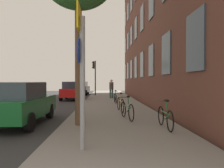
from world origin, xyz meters
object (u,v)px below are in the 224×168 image
Objects in this scene: pedestrian_0 at (111,87)px; car_1 at (73,90)px; sign_post at (81,67)px; car_2 at (80,88)px; traffic_light at (94,72)px; bicycle_0 at (165,117)px; car_0 at (20,103)px; bicycle_2 at (120,104)px; bicycle_3 at (115,98)px; bicycle_1 at (127,110)px.

pedestrian_0 is 3.49m from car_1.
sign_post is 0.82× the size of car_1.
pedestrian_0 reaches higher than car_2.
traffic_light is 17.19m from bicycle_0.
car_1 is (-4.80, 12.39, 0.35)m from bicycle_0.
bicycle_0 is 0.42× the size of car_0.
car_1 is (-2.28, 14.42, -1.15)m from sign_post.
bicycle_2 reaches higher than bicycle_0.
traffic_light is at bearing 98.47° from bicycle_2.
traffic_light is 2.21× the size of bicycle_3.
car_2 is (-1.85, 2.47, -1.87)m from traffic_light.
car_2 is at bearing 108.66° from bicycle_3.
traffic_light is at bearing 100.34° from bicycle_0.
car_0 is (-5.22, 1.40, 0.35)m from bicycle_0.
car_0 is 17.84m from car_2.
bicycle_0 is 1.00× the size of bicycle_3.
car_1 is (-1.74, -4.39, -1.88)m from traffic_light.
car_1 is (0.43, 10.98, 0.00)m from car_0.
car_2 is (-3.59, 6.67, -0.25)m from pedestrian_0.
sign_post is 4.33m from bicycle_1.
sign_post is at bearing -141.02° from bicycle_0.
bicycle_3 is 0.38× the size of car_2.
car_1 is 6.86m from car_2.
car_1 is at bearing -111.61° from traffic_light.
bicycle_0 is 5.42m from car_0.
bicycle_0 is 12.66m from pedestrian_0.
car_1 is (-3.64, 8.38, 0.34)m from bicycle_2.
car_0 is (-2.71, 3.44, -1.15)m from sign_post.
pedestrian_0 is 0.42× the size of car_0.
car_2 reaches higher than bicycle_2.
traffic_light is (-0.54, 18.81, 0.73)m from sign_post.
bicycle_2 is (-0.10, 2.25, 0.01)m from bicycle_1.
bicycle_3 is at bearing 98.26° from bicycle_0.
sign_post is at bearing -51.80° from car_0.
bicycle_0 is (2.52, 2.04, -1.49)m from sign_post.
bicycle_1 is at bearing -88.60° from pedestrian_0.
bicycle_2 reaches higher than bicycle_1.
bicycle_2 is (-1.16, 4.00, 0.01)m from bicycle_0.
pedestrian_0 is at bearing 70.75° from car_0.
bicycle_0 is 1.00× the size of pedestrian_0.
bicycle_0 is 0.99× the size of bicycle_1.
bicycle_2 is 15.70m from car_2.
car_0 is at bearing -120.49° from bicycle_3.
car_0 is 1.02× the size of car_1.
bicycle_3 is at bearing -49.02° from car_1.
bicycle_1 is 6.49m from bicycle_3.
car_0 is at bearing -147.40° from bicycle_2.
sign_post is at bearing -102.68° from bicycle_2.
traffic_light is at bearing 91.65° from sign_post.
car_0 is at bearing -98.02° from traffic_light.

